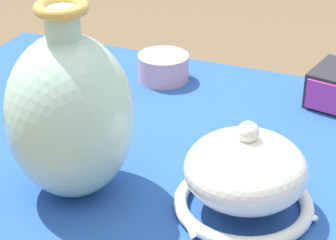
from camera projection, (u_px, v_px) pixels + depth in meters
The scene contains 5 objects.
display_table at pixel (206, 183), 1.24m from camera, with size 1.32×0.77×0.69m.
vase_tall_bulbous at pixel (70, 115), 1.04m from camera, with size 0.21×0.21×0.33m.
vase_dome_bell at pixel (245, 177), 1.03m from camera, with size 0.24×0.23×0.16m.
pot_squat_rose at pixel (163, 67), 1.48m from camera, with size 0.12×0.12×0.06m, color #D19399.
cup_wide_porcelain at pixel (67, 104), 1.27m from camera, with size 0.12×0.12×0.09m.
Camera 1 is at (0.32, -1.01, 1.32)m, focal length 70.00 mm.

